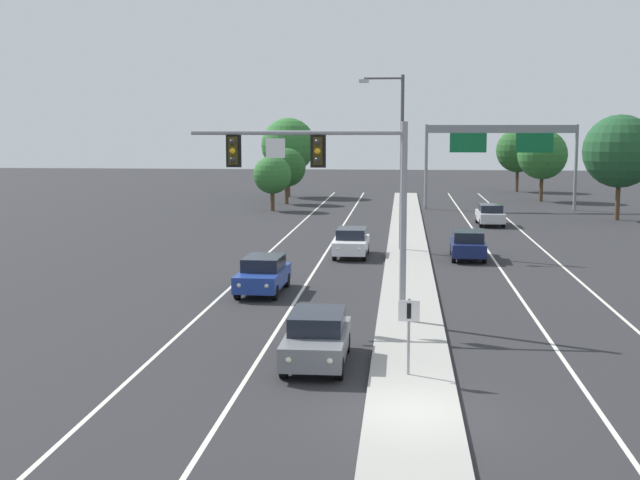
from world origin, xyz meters
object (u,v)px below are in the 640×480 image
Objects in this scene: median_sign_post at (409,325)px; tree_far_left_b at (287,168)px; tree_far_left_a at (288,145)px; car_receding_navy at (468,244)px; tree_far_left_c at (272,175)px; car_oncoming_blue at (263,274)px; street_lamp_median at (398,152)px; highway_sign_gantry at (501,140)px; overhead_signal_mast at (334,177)px; car_oncoming_white at (351,242)px; tree_far_right_a at (542,155)px; tree_far_right_c at (518,151)px; car_oncoming_grey at (317,337)px; car_receding_silver at (490,214)px; tree_far_right_b at (620,151)px.

tree_far_left_b is at bearing 101.27° from median_sign_post.
car_receding_navy is at bearing -69.65° from tree_far_left_a.
car_oncoming_blue is at bearing -81.85° from tree_far_left_c.
street_lamp_median reaches higher than highway_sign_gantry.
overhead_signal_mast is 1.48× the size of tree_far_left_b.
tree_far_left_a reaches higher than median_sign_post.
median_sign_post is 0.49× the size of car_oncoming_white.
tree_far_left_a is at bearing 96.50° from car_oncoming_blue.
tree_far_right_a is (5.06, 9.22, -1.56)m from highway_sign_gantry.
tree_far_right_c reaches higher than car_oncoming_blue.
car_oncoming_grey and car_oncoming_white have the same top height.
street_lamp_median is at bearing -65.34° from tree_far_left_c.
tree_far_right_c is at bearing 46.40° from tree_far_left_c.
car_receding_silver is at bearing 65.57° from car_oncoming_blue.
car_oncoming_blue is 11.43m from car_oncoming_white.
car_oncoming_blue is at bearing -131.95° from car_receding_navy.
tree_far_right_b is (17.05, 19.05, -0.41)m from street_lamp_median.
tree_far_left_c is 15.85m from tree_far_left_a.
tree_far_right_c is (6.50, 35.16, 3.85)m from car_receding_silver.
tree_far_left_b is 30.35m from tree_far_right_c.
car_receding_navy is at bearing -99.52° from highway_sign_gantry.
tree_far_right_a reaches higher than car_receding_navy.
overhead_signal_mast is at bearing -80.21° from tree_far_left_b.
car_oncoming_white and car_receding_silver have the same top height.
tree_far_left_a is 1.17× the size of tree_far_right_a.
overhead_signal_mast is 17.86m from car_receding_navy.
street_lamp_median is at bearing 66.47° from car_oncoming_blue.
tree_far_left_b is at bearing 99.79° from overhead_signal_mast.
car_oncoming_white is (3.18, 10.98, 0.00)m from car_oncoming_blue.
tree_far_right_a is (16.10, 60.35, 3.79)m from car_oncoming_grey.
tree_far_right_b is at bearing 58.51° from car_receding_navy.
tree_far_right_b is 1.17× the size of tree_far_right_a.
highway_sign_gantry is at bearing 8.54° from tree_far_left_c.
street_lamp_median is 28.39m from highway_sign_gantry.
car_oncoming_grey is 1.00× the size of car_receding_silver.
tree_far_left_b is 0.75× the size of tree_far_right_a.
car_receding_silver is 0.54× the size of tree_far_left_a.
tree_far_right_c is (15.48, 73.65, 3.85)m from car_oncoming_grey.
tree_far_left_a is at bearing 144.37° from tree_far_right_b.
car_oncoming_grey is 0.63× the size of tree_far_right_c.
tree_far_left_b is at bearing 168.55° from highway_sign_gantry.
car_oncoming_grey is 22.58m from car_receding_navy.
car_oncoming_blue is 1.01× the size of car_receding_silver.
overhead_signal_mast is 42.28m from tree_far_right_b.
tree_far_right_b is 17.45m from tree_far_right_a.
tree_far_right_a reaches higher than car_oncoming_white.
overhead_signal_mast is at bearing -57.30° from car_oncoming_blue.
highway_sign_gantry is at bearing 71.89° from street_lamp_median.
median_sign_post is at bearing -102.21° from tree_far_right_a.
tree_far_left_b reaches higher than car_oncoming_white.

